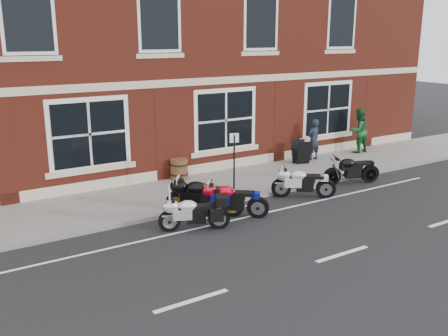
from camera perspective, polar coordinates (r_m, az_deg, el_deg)
The scene contains 14 objects.
ground at distance 14.21m, azimuth 4.77°, elevation -5.48°, with size 80.00×80.00×0.00m, color black.
sidewalk at distance 16.55m, azimuth -1.44°, elevation -2.22°, with size 30.00×3.00×0.12m, color slate.
kerb at distance 15.28m, azimuth 1.59°, elevation -3.71°, with size 30.00×0.16×0.12m, color slate.
pub_building at distance 22.62m, azimuth -11.74°, elevation 17.32°, with size 24.00×12.00×12.00m, color maroon.
moto_touring_silver at distance 13.04m, azimuth -3.69°, elevation -5.01°, with size 1.76×0.86×1.23m.
moto_sport_red at distance 13.96m, azimuth 0.86°, elevation -3.51°, with size 1.64×1.40×0.91m.
moto_sport_black at distance 14.08m, azimuth -2.41°, elevation -3.14°, with size 1.78×1.58×1.01m.
moto_sport_silver at distance 15.78m, azimuth 8.92°, elevation -1.54°, with size 1.70×1.27×0.90m.
moto_naked_black at distance 17.54m, azimuth 14.21°, elevation -0.10°, with size 2.00×0.76×0.92m.
pedestrian_left at distance 20.14m, azimuth 10.20°, elevation 3.22°, with size 0.59×0.39×1.63m, color #19202D.
pedestrian_right at distance 21.79m, azimuth 15.11°, elevation 4.15°, with size 0.91×0.71×1.88m, color #175025.
a_board_sign at distance 19.48m, azimuth 8.82°, elevation 1.81°, with size 0.55×0.37×0.92m, color black, non-canonical shape.
barrel_planter at distance 17.29m, azimuth -5.17°, elevation -0.10°, with size 0.64×0.64×0.71m.
parking_sign at distance 15.01m, azimuth 1.17°, elevation 0.81°, with size 0.28×0.09×2.01m.
Camera 1 is at (-8.04, -10.62, 4.95)m, focal length 40.00 mm.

